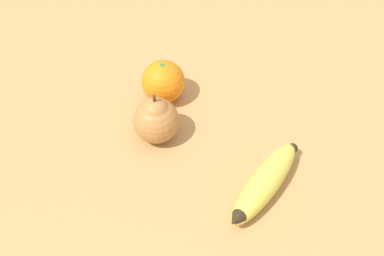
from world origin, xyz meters
The scene contains 4 objects.
ground_plane centered at (0.00, 0.00, 0.00)m, with size 3.00×3.00×0.00m, color tan.
banana centered at (-0.07, -0.06, 0.02)m, with size 0.14×0.16×0.04m.
orange centered at (-0.20, 0.15, 0.04)m, with size 0.07×0.07×0.07m.
pear centered at (-0.22, 0.06, 0.04)m, with size 0.07×0.07×0.09m.
Camera 1 is at (-0.20, -0.43, 0.55)m, focal length 42.00 mm.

